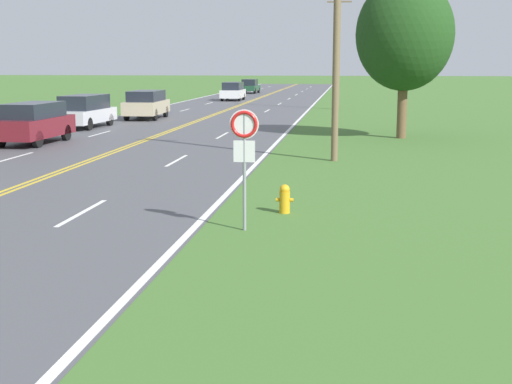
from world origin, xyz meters
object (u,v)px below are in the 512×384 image
Objects in this scene: car_white_hatchback_distant at (233,91)px; car_dark_green_sedan_horizon at (250,86)px; tree_behind_sign at (405,35)px; car_silver_van_mid_far at (85,111)px; car_maroon_suv_mid_near at (34,122)px; car_champagne_suv_receding at (146,104)px; fire_hydrant at (285,198)px; traffic_sign at (244,140)px.

car_white_hatchback_distant is 1.05× the size of car_dark_green_sedan_horizon.
tree_behind_sign reaches higher than car_silver_van_mid_far.
car_maroon_suv_mid_near is 7.70m from car_silver_van_mid_far.
car_maroon_suv_mid_near is at bearing 174.48° from car_champagne_suv_receding.
car_maroon_suv_mid_near is (-11.99, 12.86, 0.59)m from fire_hydrant.
traffic_sign is 25.42m from car_silver_van_mid_far.
tree_behind_sign reaches higher than car_white_hatchback_distant.
tree_behind_sign reaches higher than traffic_sign.
car_champagne_suv_receding is (-11.17, 27.01, 0.59)m from fire_hydrant.
traffic_sign is (-0.66, -1.85, 1.54)m from fire_hydrant.
tree_behind_sign is 50.37m from car_dark_green_sedan_horizon.
car_silver_van_mid_far is 29.12m from car_white_hatchback_distant.
tree_behind_sign is 1.72× the size of car_white_hatchback_distant.
tree_behind_sign is (3.76, 17.38, 4.34)m from fire_hydrant.
car_white_hatchback_distant is (-13.25, 32.10, -3.80)m from tree_behind_sign.
traffic_sign is at bearing -102.93° from tree_behind_sign.
car_silver_van_mid_far is at bearing 169.12° from tree_behind_sign.
car_dark_green_sedan_horizon is at bearing -0.81° from car_silver_van_mid_far.
car_silver_van_mid_far is (-16.42, 3.15, -3.76)m from tree_behind_sign.
car_dark_green_sedan_horizon reaches higher than fire_hydrant.
fire_hydrant is 0.27× the size of traffic_sign.
tree_behind_sign reaches higher than car_maroon_suv_mid_near.
fire_hydrant is 0.16× the size of car_white_hatchback_distant.
car_maroon_suv_mid_near reaches higher than fire_hydrant.
car_white_hatchback_distant is (1.67, 22.46, -0.05)m from car_champagne_suv_receding.
car_champagne_suv_receding reaches higher than car_white_hatchback_distant.
fire_hydrant is 2.50m from traffic_sign.
tree_behind_sign is at bearing -98.59° from car_silver_van_mid_far.
tree_behind_sign is at bearing 77.07° from traffic_sign.
car_maroon_suv_mid_near is 36.70m from car_white_hatchback_distant.
car_silver_van_mid_far is 45.14m from car_dark_green_sedan_horizon.
tree_behind_sign is 1.52× the size of car_silver_van_mid_far.
traffic_sign is 0.54× the size of car_maroon_suv_mid_near.
traffic_sign reaches higher than car_silver_van_mid_far.
traffic_sign is 52.09m from car_white_hatchback_distant.
car_white_hatchback_distant is at bearing 100.87° from fire_hydrant.
traffic_sign is at bearing -170.10° from car_white_hatchback_distant.
tree_behind_sign is 1.50× the size of car_champagne_suv_receding.
car_white_hatchback_distant is (2.49, 36.62, -0.05)m from car_maroon_suv_mid_near.
car_maroon_suv_mid_near is 52.78m from car_dark_green_sedan_horizon.
car_dark_green_sedan_horizon is (-9.57, 67.46, -1.07)m from traffic_sign.
car_maroon_suv_mid_near is at bearing 133.00° from fire_hydrant.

